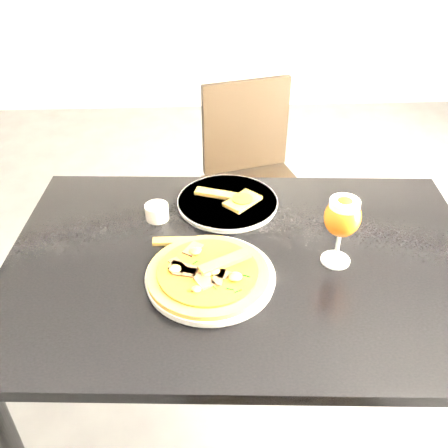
{
  "coord_description": "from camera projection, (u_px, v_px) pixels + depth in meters",
  "views": [
    {
      "loc": [
        0.07,
        -0.75,
        1.56
      ],
      "look_at": [
        0.12,
        0.26,
        0.83
      ],
      "focal_mm": 40.0,
      "sensor_mm": 36.0,
      "label": 1
    }
  ],
  "objects": [
    {
      "name": "plate_main",
      "position": [
        210.0,
        277.0,
        1.19
      ],
      "size": [
        0.34,
        0.34,
        0.02
      ],
      "primitive_type": "cylinder",
      "rotation": [
        0.0,
        0.0,
        0.1
      ],
      "color": "silver",
      "rests_on": "dining_table"
    },
    {
      "name": "loose_crust",
      "position": [
        175.0,
        241.0,
        1.3
      ],
      "size": [
        0.12,
        0.03,
        0.01
      ],
      "primitive_type": "cube",
      "rotation": [
        0.0,
        0.0,
        -0.01
      ],
      "color": "#9A6525",
      "rests_on": "dining_table"
    },
    {
      "name": "chair_far",
      "position": [
        254.0,
        178.0,
        2.12
      ],
      "size": [
        0.48,
        0.48,
        0.85
      ],
      "rotation": [
        0.0,
        0.0,
        0.27
      ],
      "color": "black",
      "rests_on": "ground"
    },
    {
      "name": "beer_glass",
      "position": [
        342.0,
        218.0,
        1.17
      ],
      "size": [
        0.09,
        0.09,
        0.18
      ],
      "color": "silver",
      "rests_on": "dining_table"
    },
    {
      "name": "dining_table",
      "position": [
        243.0,
        285.0,
        1.31
      ],
      "size": [
        1.25,
        0.87,
        0.75
      ],
      "rotation": [
        0.0,
        0.0,
        -0.06
      ],
      "color": "black",
      "rests_on": "ground"
    },
    {
      "name": "crust_scraps",
      "position": [
        234.0,
        198.0,
        1.44
      ],
      "size": [
        0.2,
        0.14,
        0.01
      ],
      "rotation": [
        0.0,
        0.0,
        0.09
      ],
      "color": "#9A6525",
      "rests_on": "plate_second"
    },
    {
      "name": "sauce_cup",
      "position": [
        157.0,
        211.0,
        1.38
      ],
      "size": [
        0.07,
        0.07,
        0.04
      ],
      "color": "silver",
      "rests_on": "dining_table"
    },
    {
      "name": "pizza",
      "position": [
        208.0,
        273.0,
        1.17
      ],
      "size": [
        0.29,
        0.29,
        0.03
      ],
      "rotation": [
        0.0,
        0.0,
        0.19
      ],
      "color": "#9A6525",
      "rests_on": "plate_main"
    },
    {
      "name": "plate_second",
      "position": [
        227.0,
        202.0,
        1.45
      ],
      "size": [
        0.3,
        0.3,
        0.02
      ],
      "primitive_type": "cylinder",
      "rotation": [
        0.0,
        0.0,
        -0.04
      ],
      "color": "silver",
      "rests_on": "dining_table"
    }
  ]
}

